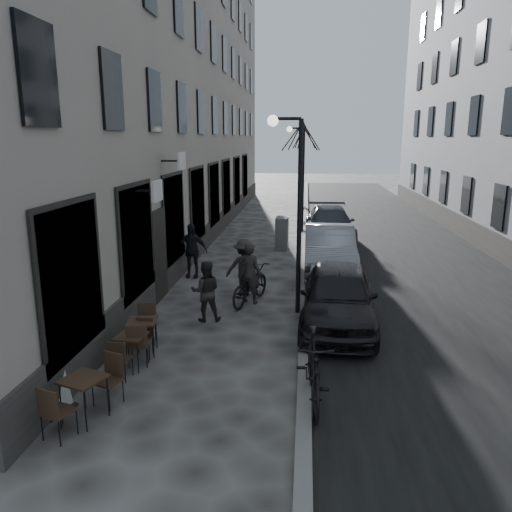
% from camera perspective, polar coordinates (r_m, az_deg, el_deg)
% --- Properties ---
extents(ground, '(120.00, 120.00, 0.00)m').
position_cam_1_polar(ground, '(8.07, 3.92, -20.91)').
color(ground, '#33312E').
rests_on(ground, ground).
extents(road, '(7.30, 60.00, 0.00)m').
position_cam_1_polar(road, '(23.41, 14.69, 1.72)').
color(road, black).
rests_on(road, ground).
extents(kerb, '(0.25, 60.00, 0.12)m').
position_cam_1_polar(kerb, '(23.11, 5.72, 2.09)').
color(kerb, slate).
rests_on(kerb, ground).
extents(building_left, '(4.00, 35.00, 16.00)m').
position_cam_1_polar(building_left, '(24.22, -9.75, 21.37)').
color(building_left, gray).
rests_on(building_left, ground).
extents(streetlamp_near, '(0.90, 0.28, 5.09)m').
position_cam_1_polar(streetlamp_near, '(12.75, 4.26, 7.10)').
color(streetlamp_near, black).
rests_on(streetlamp_near, ground).
extents(streetlamp_far, '(0.90, 0.28, 5.09)m').
position_cam_1_polar(streetlamp_far, '(24.71, 5.02, 10.09)').
color(streetlamp_far, black).
rests_on(streetlamp_far, ground).
extents(tree_near, '(2.40, 2.40, 5.70)m').
position_cam_1_polar(tree_near, '(27.67, 5.33, 13.53)').
color(tree_near, black).
rests_on(tree_near, ground).
extents(tree_far, '(2.40, 2.40, 5.70)m').
position_cam_1_polar(tree_far, '(33.67, 5.42, 13.49)').
color(tree_far, black).
rests_on(tree_far, ground).
extents(bistro_set_a, '(0.90, 1.56, 0.89)m').
position_cam_1_polar(bistro_set_a, '(8.89, -19.03, -14.74)').
color(bistro_set_a, '#312016').
rests_on(bistro_set_a, ground).
extents(bistro_set_b, '(0.61, 1.41, 0.82)m').
position_cam_1_polar(bistro_set_b, '(10.51, -14.04, -10.15)').
color(bistro_set_b, '#312016').
rests_on(bistro_set_b, ground).
extents(bistro_set_c, '(0.71, 1.55, 0.89)m').
position_cam_1_polar(bistro_set_c, '(11.08, -12.84, -8.62)').
color(bistro_set_c, '#312016').
rests_on(bistro_set_c, ground).
extents(sign_board, '(0.55, 0.69, 1.08)m').
position_cam_1_polar(sign_board, '(9.32, -22.21, -13.82)').
color(sign_board, black).
rests_on(sign_board, ground).
extents(utility_cabinet, '(0.53, 0.92, 1.36)m').
position_cam_1_polar(utility_cabinet, '(20.73, 2.98, 2.59)').
color(utility_cabinet, '#58585A').
rests_on(utility_cabinet, ground).
extents(bicycle, '(1.36, 2.15, 1.07)m').
position_cam_1_polar(bicycle, '(14.00, -0.71, -3.28)').
color(bicycle, black).
rests_on(bicycle, ground).
extents(cyclist_rider, '(0.74, 0.61, 1.74)m').
position_cam_1_polar(cyclist_rider, '(13.91, -0.72, -1.94)').
color(cyclist_rider, '#2B2725').
rests_on(cyclist_rider, ground).
extents(pedestrian_near, '(0.85, 0.72, 1.55)m').
position_cam_1_polar(pedestrian_near, '(12.66, -5.76, -4.02)').
color(pedestrian_near, '#272521').
rests_on(pedestrian_near, ground).
extents(pedestrian_mid, '(1.10, 0.64, 1.69)m').
position_cam_1_polar(pedestrian_mid, '(14.60, -1.36, -1.33)').
color(pedestrian_mid, '#2D2A28').
rests_on(pedestrian_mid, ground).
extents(pedestrian_far, '(1.06, 0.44, 1.81)m').
position_cam_1_polar(pedestrian_far, '(16.65, -7.40, 0.62)').
color(pedestrian_far, black).
rests_on(pedestrian_far, ground).
extents(car_near, '(2.03, 4.55, 1.52)m').
position_cam_1_polar(car_near, '(12.42, 9.39, -4.56)').
color(car_near, black).
rests_on(car_near, ground).
extents(car_mid, '(1.68, 4.82, 1.59)m').
position_cam_1_polar(car_mid, '(17.36, 8.37, 0.74)').
color(car_mid, gray).
rests_on(car_mid, ground).
extents(car_far, '(2.20, 5.22, 1.50)m').
position_cam_1_polar(car_far, '(22.78, 8.40, 3.62)').
color(car_far, '#303239').
rests_on(car_far, ground).
extents(moped, '(0.72, 2.13, 1.26)m').
position_cam_1_polar(moped, '(8.92, 6.58, -12.71)').
color(moped, black).
rests_on(moped, ground).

